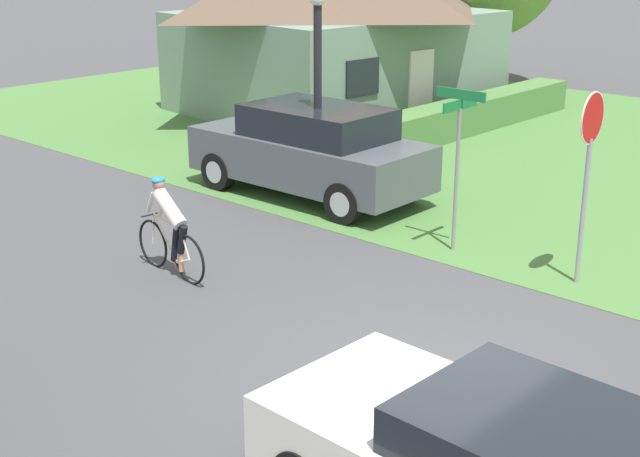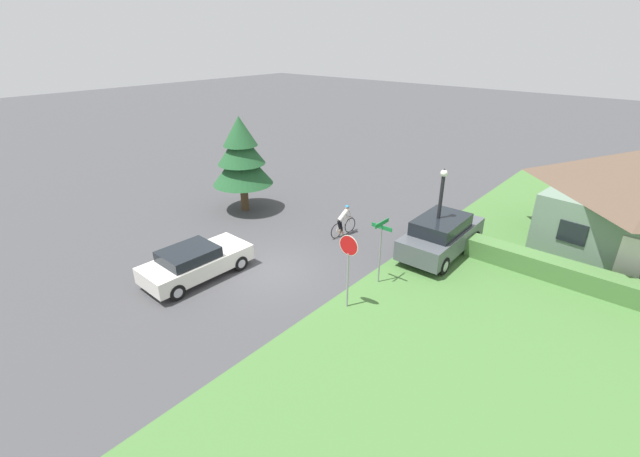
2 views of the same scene
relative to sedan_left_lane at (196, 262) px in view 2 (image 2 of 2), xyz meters
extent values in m
plane|color=#424244|center=(1.88, 2.22, -0.70)|extent=(140.00, 140.00, 0.00)
cube|color=#477538|center=(13.20, 6.22, -0.69)|extent=(16.00, 36.00, 0.01)
cube|color=silver|center=(13.28, 10.61, 0.30)|extent=(0.90, 0.15, 2.00)
cube|color=black|center=(11.13, 10.82, 0.83)|extent=(1.10, 0.17, 0.90)
cube|color=#4C7A3D|center=(12.73, 9.29, -0.28)|extent=(10.47, 0.90, 0.84)
cube|color=silver|center=(0.00, 0.06, -0.08)|extent=(1.98, 4.41, 0.66)
cube|color=black|center=(-0.01, -0.26, 0.45)|extent=(1.70, 2.12, 0.42)
cylinder|color=black|center=(-0.81, 1.57, -0.38)|extent=(0.25, 0.64, 0.64)
cylinder|color=#ADADB2|center=(-0.81, 1.57, -0.38)|extent=(0.26, 0.37, 0.37)
cylinder|color=black|center=(0.88, 1.53, -0.38)|extent=(0.25, 0.64, 0.64)
cylinder|color=#ADADB2|center=(0.88, 1.53, -0.38)|extent=(0.26, 0.37, 0.37)
cylinder|color=black|center=(-0.88, -1.40, -0.38)|extent=(0.25, 0.64, 0.64)
cylinder|color=#ADADB2|center=(-0.88, -1.40, -0.38)|extent=(0.26, 0.37, 0.37)
cylinder|color=black|center=(0.81, -1.44, -0.38)|extent=(0.25, 0.64, 0.64)
cylinder|color=#ADADB2|center=(0.81, -1.44, -0.38)|extent=(0.26, 0.37, 0.37)
torus|color=black|center=(2.02, 6.57, -0.33)|extent=(0.11, 0.77, 0.77)
torus|color=black|center=(2.11, 7.54, -0.33)|extent=(0.11, 0.77, 0.77)
cylinder|color=beige|center=(2.04, 6.81, -0.18)|extent=(0.05, 0.17, 0.57)
cylinder|color=beige|center=(2.08, 7.17, -0.15)|extent=(0.09, 0.61, 0.65)
cylinder|color=beige|center=(2.07, 7.11, 0.14)|extent=(0.10, 0.73, 0.10)
cylinder|color=beige|center=(2.04, 6.73, -0.40)|extent=(0.06, 0.33, 0.16)
cylinder|color=beige|center=(2.03, 6.66, -0.12)|extent=(0.05, 0.21, 0.45)
cylinder|color=beige|center=(2.10, 7.50, -0.08)|extent=(0.05, 0.12, 0.51)
cylinder|color=black|center=(2.10, 7.47, 0.17)|extent=(0.44, 0.06, 0.02)
ellipsoid|color=black|center=(2.04, 6.74, 0.12)|extent=(0.10, 0.21, 0.05)
cylinder|color=black|center=(2.04, 6.73, -0.06)|extent=(0.13, 0.25, 0.47)
cylinder|color=black|center=(2.04, 6.89, -0.14)|extent=(0.13, 0.25, 0.63)
cylinder|color=tan|center=(2.05, 6.80, -0.43)|extent=(0.08, 0.08, 0.30)
cylinder|color=tan|center=(2.10, 6.96, -0.53)|extent=(0.17, 0.08, 0.21)
cylinder|color=silver|center=(2.06, 7.02, 0.36)|extent=(0.28, 0.69, 0.57)
cylinder|color=silver|center=(2.09, 7.24, 0.35)|extent=(0.09, 0.25, 0.35)
cylinder|color=silver|center=(2.09, 7.52, 0.35)|extent=(0.09, 0.25, 0.35)
sphere|color=tan|center=(2.09, 7.29, 0.69)|extent=(0.19, 0.19, 0.19)
ellipsoid|color=#267FBF|center=(2.09, 7.29, 0.74)|extent=(0.22, 0.18, 0.12)
cube|color=#4C5156|center=(6.56, 8.37, 0.07)|extent=(2.07, 4.87, 0.87)
cube|color=black|center=(6.56, 8.15, 0.80)|extent=(1.80, 2.73, 0.59)
cylinder|color=black|center=(5.64, 10.00, -0.31)|extent=(0.27, 0.77, 0.76)
cylinder|color=#ADADB2|center=(5.64, 10.00, -0.31)|extent=(0.27, 0.45, 0.44)
cylinder|color=black|center=(7.43, 10.03, -0.31)|extent=(0.27, 0.77, 0.76)
cylinder|color=#ADADB2|center=(7.43, 10.03, -0.31)|extent=(0.27, 0.45, 0.44)
cylinder|color=black|center=(5.68, 6.71, -0.31)|extent=(0.27, 0.77, 0.76)
cylinder|color=#ADADB2|center=(5.68, 6.71, -0.31)|extent=(0.27, 0.45, 0.44)
cylinder|color=black|center=(7.48, 6.73, -0.31)|extent=(0.27, 0.77, 0.76)
cylinder|color=#ADADB2|center=(7.48, 6.73, -0.31)|extent=(0.27, 0.45, 0.44)
cylinder|color=gray|center=(5.90, 2.32, 0.40)|extent=(0.07, 0.07, 2.18)
cylinder|color=red|center=(5.90, 2.32, 1.79)|extent=(0.71, 0.06, 0.71)
cylinder|color=silver|center=(5.90, 2.32, 1.79)|extent=(0.75, 0.06, 0.75)
cylinder|color=black|center=(6.45, 8.04, 1.14)|extent=(0.15, 0.15, 3.68)
sphere|color=white|center=(6.45, 8.04, 3.12)|extent=(0.30, 0.30, 0.30)
cone|color=black|center=(6.45, 8.04, 3.26)|extent=(0.18, 0.18, 0.12)
cylinder|color=gray|center=(5.83, 4.48, 0.48)|extent=(0.06, 0.06, 2.35)
cube|color=#197238|center=(5.83, 4.48, 1.71)|extent=(0.90, 0.03, 0.16)
cube|color=#197238|center=(5.83, 4.48, 1.87)|extent=(0.03, 0.90, 0.16)
cylinder|color=#4C3823|center=(-4.17, 6.09, 0.08)|extent=(0.43, 0.43, 1.55)
cone|color=#23562D|center=(-4.17, 6.09, 1.87)|extent=(3.26, 3.26, 2.04)
cone|color=#23562D|center=(-4.17, 6.09, 2.87)|extent=(2.54, 2.54, 1.79)
cone|color=#23562D|center=(-4.17, 6.09, 3.73)|extent=(1.82, 1.82, 1.55)
camera|label=1|loc=(-5.77, -3.12, 4.32)|focal=50.00mm
camera|label=2|loc=(13.60, -8.18, 8.36)|focal=24.00mm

